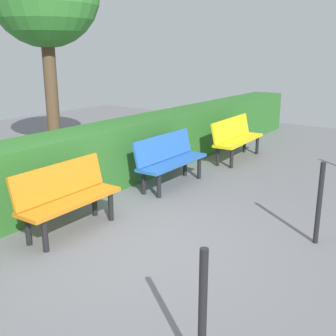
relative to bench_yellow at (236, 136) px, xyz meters
The scene contains 7 objects.
ground_plane 4.41m from the bench_yellow, ahead, with size 18.49×18.49×0.00m, color slate.
bench_yellow is the anchor object (origin of this frame).
bench_blue 2.24m from the bench_yellow, ahead, with size 1.53×0.49×0.86m.
bench_orange 4.50m from the bench_yellow, ahead, with size 1.42×0.50×0.86m.
hedge_row 3.44m from the bench_yellow, 16.24° to the right, with size 14.49×0.78×1.02m, color #2D6B28.
railing_post_mid 3.99m from the bench_yellow, 40.76° to the left, with size 0.06×0.06×1.00m, color black.
railing_post_far 6.22m from the bench_yellow, 24.74° to the left, with size 0.06×0.06×1.00m, color black.
Camera 1 is at (3.44, 3.10, 2.23)m, focal length 44.65 mm.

